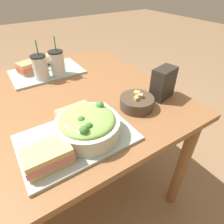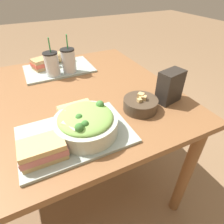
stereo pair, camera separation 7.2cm
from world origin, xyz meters
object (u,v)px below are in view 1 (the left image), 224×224
(soup_bowl, at_px, (137,102))
(chip_bag, at_px, (163,83))
(sandwich_near, at_px, (48,156))
(baguette_far, at_px, (48,59))
(drink_cup_red, at_px, (57,64))
(baguette_near, at_px, (73,113))
(drink_cup_dark, at_px, (41,68))
(salad_bowl, at_px, (87,125))
(sandwich_far, at_px, (30,67))

(soup_bowl, height_order, chip_bag, chip_bag)
(sandwich_near, height_order, baguette_far, baguette_far)
(sandwich_near, relative_size, baguette_far, 1.20)
(drink_cup_red, bearing_deg, baguette_near, -102.84)
(baguette_near, height_order, drink_cup_dark, drink_cup_dark)
(salad_bowl, bearing_deg, baguette_far, 82.99)
(soup_bowl, height_order, drink_cup_red, drink_cup_red)
(salad_bowl, xyz_separation_m, baguette_near, (-0.01, 0.11, -0.01))
(salad_bowl, height_order, drink_cup_dark, drink_cup_dark)
(salad_bowl, distance_m, baguette_far, 0.75)
(drink_cup_dark, distance_m, drink_cup_red, 0.10)
(baguette_far, distance_m, drink_cup_red, 0.19)
(baguette_near, distance_m, sandwich_far, 0.58)
(sandwich_far, bearing_deg, drink_cup_red, -63.15)
(salad_bowl, relative_size, sandwich_near, 1.60)
(baguette_near, height_order, chip_bag, chip_bag)
(chip_bag, bearing_deg, baguette_far, 104.35)
(salad_bowl, distance_m, drink_cup_dark, 0.56)
(baguette_near, bearing_deg, drink_cup_dark, -1.69)
(salad_bowl, distance_m, soup_bowl, 0.28)
(baguette_near, xyz_separation_m, sandwich_far, (-0.03, 0.58, -0.00))
(sandwich_near, xyz_separation_m, baguette_far, (0.26, 0.80, 0.00))
(sandwich_far, bearing_deg, soup_bowl, -81.75)
(sandwich_far, height_order, drink_cup_red, drink_cup_red)
(salad_bowl, bearing_deg, drink_cup_red, 80.55)
(drink_cup_red, bearing_deg, drink_cup_dark, 180.00)
(sandwich_near, distance_m, baguette_far, 0.84)
(baguette_near, relative_size, drink_cup_red, 0.60)
(baguette_far, height_order, drink_cup_dark, drink_cup_dark)
(sandwich_far, height_order, drink_cup_dark, drink_cup_dark)
(sandwich_far, bearing_deg, chip_bag, -71.12)
(baguette_near, relative_size, drink_cup_dark, 0.61)
(sandwich_near, relative_size, drink_cup_red, 0.67)
(drink_cup_dark, bearing_deg, salad_bowl, -89.45)
(baguette_near, distance_m, drink_cup_red, 0.46)
(sandwich_near, height_order, sandwich_far, same)
(sandwich_near, height_order, drink_cup_red, drink_cup_red)
(baguette_near, bearing_deg, sandwich_near, 135.19)
(sandwich_near, xyz_separation_m, drink_cup_red, (0.26, 0.61, 0.03))
(salad_bowl, distance_m, chip_bag, 0.44)
(drink_cup_red, relative_size, chip_bag, 1.45)
(baguette_near, bearing_deg, baguette_far, -10.24)
(baguette_far, height_order, chip_bag, chip_bag)
(sandwich_far, height_order, chip_bag, chip_bag)
(drink_cup_red, bearing_deg, soup_bowl, -70.39)
(sandwich_far, distance_m, chip_bag, 0.79)
(salad_bowl, bearing_deg, sandwich_near, -162.18)
(drink_cup_red, bearing_deg, sandwich_near, -112.91)
(soup_bowl, height_order, sandwich_far, same)
(baguette_far, xyz_separation_m, chip_bag, (0.34, -0.69, 0.03))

